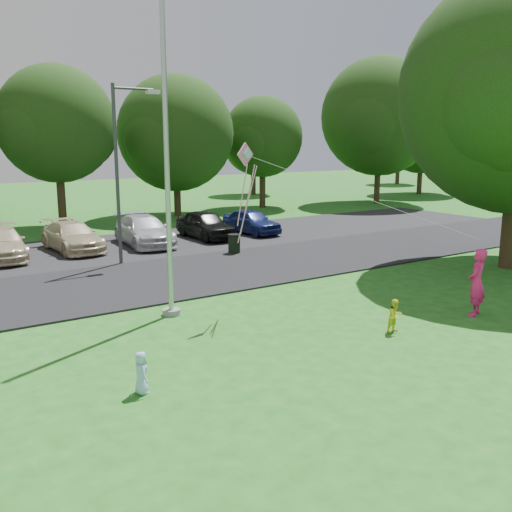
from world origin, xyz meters
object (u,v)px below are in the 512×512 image
flagpole (167,164)px  street_lamp (123,158)px  child_blue (141,373)px  kite (251,172)px  woman (477,282)px  child_yellow (395,316)px  trash_can (234,244)px

flagpole → street_lamp: (1.45, 7.04, -0.05)m
child_blue → kite: (4.63, 3.24, 3.53)m
flagpole → child_blue: flagpole is taller
woman → kite: kite is taller
child_blue → kite: size_ratio=0.15×
child_yellow → flagpole: bearing=133.2°
woman → child_blue: 9.68m
street_lamp → kite: street_lamp is taller
flagpole → kite: bearing=-27.6°
flagpole → trash_can: (5.96, 6.37, -3.73)m
trash_can → child_blue: (-8.61, -10.65, -0.01)m
street_lamp → woman: size_ratio=3.63×
flagpole → woman: 9.04m
flagpole → kite: flagpole is taller
flagpole → street_lamp: 7.19m
trash_can → child_yellow: size_ratio=0.99×
street_lamp → trash_can: 5.86m
woman → kite: 6.92m
trash_can → kite: kite is taller
street_lamp → kite: size_ratio=1.25×
woman → kite: (-5.03, 3.67, 3.00)m
trash_can → child_yellow: bearing=-99.8°
flagpole → kite: size_ratio=1.83×
flagpole → trash_can: size_ratio=11.66×
child_blue → woman: bearing=-88.7°
street_lamp → woman: (5.56, -11.75, -3.17)m
kite → woman: bearing=-53.6°
street_lamp → child_yellow: street_lamp is taller
flagpole → street_lamp: flagpole is taller
trash_can → woman: bearing=-84.6°
kite → child_blue: bearing=-162.4°
street_lamp → child_yellow: 12.37m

